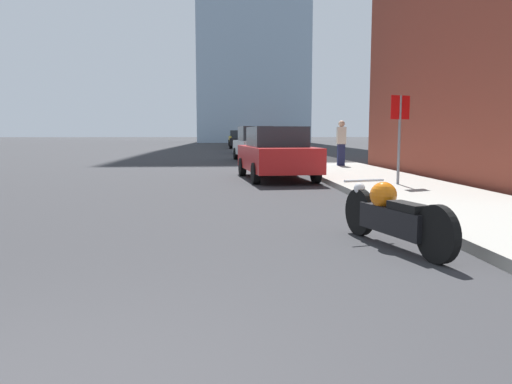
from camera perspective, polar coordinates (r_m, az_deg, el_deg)
name	(u,v)px	position (r m, az deg, el deg)	size (l,w,h in m)	color
sidewalk	(276,150)	(42.51, 2.28, 4.85)	(3.10, 240.00, 0.15)	gray
motorcycle	(392,215)	(6.62, 15.27, -2.56)	(0.85, 2.28, 0.82)	black
parked_car_red	(276,153)	(15.84, 2.34, 4.45)	(2.31, 4.72, 1.66)	red
parked_car_white	(255,144)	(26.69, -0.16, 5.51)	(2.23, 4.63, 1.83)	silver
parked_car_blue	(249,143)	(37.16, -0.75, 5.64)	(2.02, 4.23, 1.50)	#1E3899
parked_car_black	(240,140)	(48.61, -1.84, 5.99)	(2.14, 4.52, 1.70)	black
parked_car_yellow	(236,138)	(59.11, -2.24, 6.18)	(1.91, 4.34, 1.81)	gold
stop_sign	(400,124)	(13.33, 16.10, 7.47)	(0.57, 0.26, 2.26)	slate
pedestrian	(341,142)	(20.59, 9.72, 5.63)	(0.36, 0.25, 1.82)	#1E2347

